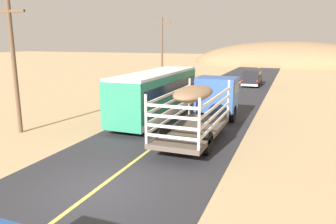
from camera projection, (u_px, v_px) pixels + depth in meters
The scene contains 10 objects.
ground_plane at pixel (96, 190), 11.62m from camera, with size 240.00×240.00×0.00m, color tan.
road_surface at pixel (96, 190), 11.62m from camera, with size 8.00×120.00×0.02m, color #2D2D33.
road_centre_line at pixel (96, 190), 11.62m from camera, with size 0.16×117.60×0.00m, color #D8CC4C.
livestock_truck at pixel (209, 100), 19.37m from camera, with size 2.53×9.70×3.02m.
bus at pixel (156, 94), 21.95m from camera, with size 2.54×10.00×3.21m.
car_far at pixel (252, 77), 38.15m from camera, with size 1.90×4.62×1.93m.
power_pole_near at pixel (14, 64), 18.12m from camera, with size 2.20×0.24×7.43m.
power_pole_mid at pixel (162, 50), 38.15m from camera, with size 2.20×0.24×7.88m.
boulder_mid_field at pixel (147, 87), 33.04m from camera, with size 1.32×1.57×1.31m, color #84705B.
distant_hill at pixel (286, 65), 71.53m from camera, with size 41.49×20.68×10.29m, color #8D6E4C.
Camera 1 is at (6.29, -9.08, 5.28)m, focal length 34.49 mm.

